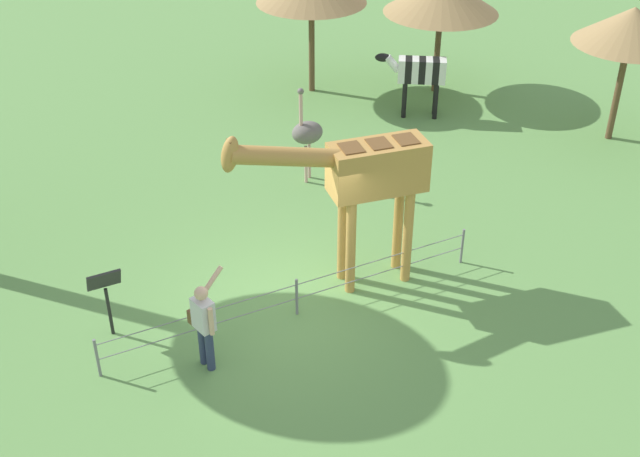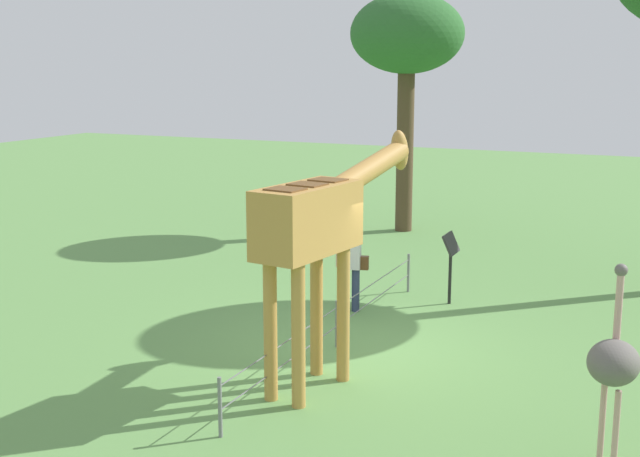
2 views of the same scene
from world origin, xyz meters
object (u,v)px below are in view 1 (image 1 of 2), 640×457
Objects in this scene: giraffe at (362,177)px; zebra at (419,73)px; ostrich at (307,133)px; info_sign at (105,289)px; shade_hut_aside at (632,26)px; visitor at (204,322)px.

giraffe reaches higher than zebra.
ostrich is 6.28m from info_sign.
shade_hut_aside is at bearing 137.26° from zebra.
giraffe is 2.17× the size of zebra.
shade_hut_aside reaches higher than zebra.
giraffe is 4.11m from ostrich.
ostrich is (4.04, 1.80, 0.01)m from zebra.
shade_hut_aside is at bearing -171.98° from info_sign.
zebra is at bearing -42.74° from shade_hut_aside.
visitor is 1.00× the size of zebra.
giraffe reaches higher than visitor.
shade_hut_aside is 2.50× the size of info_sign.
shade_hut_aside is (-3.54, 3.28, 1.68)m from zebra.
zebra is 1.28× the size of info_sign.
visitor is (3.33, 0.90, -1.32)m from giraffe.
giraffe reaches higher than ostrich.
giraffe is at bearing 172.59° from info_sign.
ostrich is at bearing -131.05° from visitor.
giraffe is at bearing -164.91° from visitor.
visitor is 1.28× the size of info_sign.
info_sign is (5.34, 3.30, -0.23)m from ostrich.
visitor is at bearing 15.71° from shade_hut_aside.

